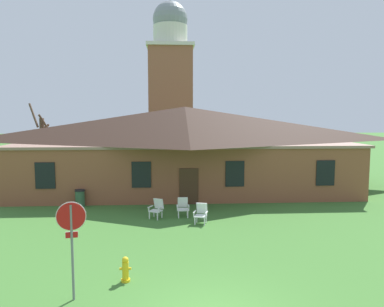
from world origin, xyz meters
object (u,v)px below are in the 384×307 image
lawn_chair_by_porch (157,208)px  lawn_chair_near_door (183,207)px  lawn_chair_left_end (201,213)px  trash_bin (80,198)px  fire_hydrant (125,270)px  stop_sign (72,231)px

lawn_chair_by_porch → lawn_chair_near_door: 1.33m
lawn_chair_left_end → trash_bin: 7.42m
lawn_chair_near_door → lawn_chair_left_end: 1.51m
lawn_chair_by_porch → fire_hydrant: bearing=-95.8°
lawn_chair_near_door → fire_hydrant: bearing=-105.5°
lawn_chair_by_porch → fire_hydrant: 7.10m
stop_sign → trash_bin: stop_sign is taller
stop_sign → fire_hydrant: (1.30, 1.05, -1.60)m
stop_sign → lawn_chair_near_door: bearing=68.2°
lawn_chair_near_door → lawn_chair_left_end: same height
stop_sign → fire_hydrant: size_ratio=3.52×
stop_sign → lawn_chair_by_porch: stop_sign is taller
lawn_chair_left_end → trash_bin: (-6.53, 3.53, -0.00)m
fire_hydrant → trash_bin: trash_bin is taller
lawn_chair_by_porch → fire_hydrant: lawn_chair_by_porch is taller
stop_sign → lawn_chair_left_end: size_ratio=2.90×
fire_hydrant → lawn_chair_near_door: bearing=74.5°
lawn_chair_by_porch → lawn_chair_near_door: (1.31, 0.21, 0.00)m
lawn_chair_by_porch → trash_bin: (-4.39, 2.48, -0.00)m
lawn_chair_left_end → lawn_chair_near_door: bearing=123.4°
lawn_chair_near_door → trash_bin: trash_bin is taller
lawn_chair_by_porch → trash_bin: 5.04m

